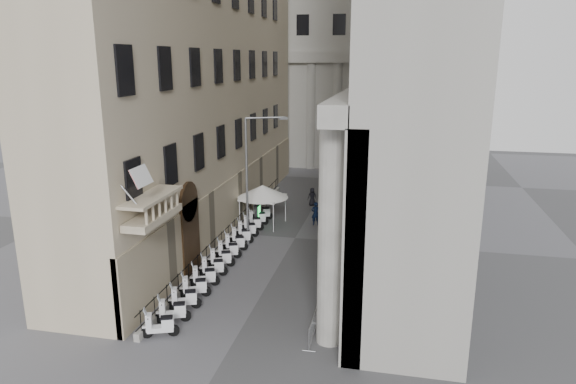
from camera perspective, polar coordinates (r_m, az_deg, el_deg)
name	(u,v)px	position (r m, az deg, el deg)	size (l,w,h in m)	color
far_building	(344,36)	(63.31, 6.24, 16.85)	(22.00, 10.00, 30.00)	#A5A29C
iron_fence	(233,239)	(36.92, -6.15, -5.24)	(0.30, 28.00, 1.40)	black
blue_awning	(361,214)	(42.86, 8.06, -2.46)	(1.60, 3.00, 3.00)	navy
flag	(153,332)	(25.89, -14.79, -14.81)	(1.00, 1.40, 8.20)	#9E0C11
scooter_0	(161,337)	(25.41, -13.92, -15.35)	(0.56, 1.40, 1.50)	white
scooter_1	(174,322)	(26.50, -12.57, -13.92)	(0.56, 1.40, 1.50)	white
scooter_2	(185,309)	(27.62, -11.35, -12.61)	(0.56, 1.40, 1.50)	white
scooter_3	(196,297)	(28.77, -10.23, -11.39)	(0.56, 1.40, 1.50)	white
scooter_4	(205,286)	(29.94, -9.21, -10.27)	(0.56, 1.40, 1.50)	white
scooter_5	(214,276)	(31.12, -8.28, -9.22)	(0.56, 1.40, 1.50)	white
scooter_6	(221,267)	(32.32, -7.41, -8.25)	(0.56, 1.40, 1.50)	white
scooter_7	(229,259)	(33.54, -6.61, -7.35)	(0.56, 1.40, 1.50)	white
scooter_8	(235,251)	(34.77, -5.88, -6.52)	(0.56, 1.40, 1.50)	white
scooter_9	(241,244)	(36.02, -5.19, -5.73)	(0.56, 1.40, 1.50)	white
scooter_10	(247,237)	(37.27, -4.55, -5.01)	(0.56, 1.40, 1.50)	white
scooter_11	(253,231)	(38.54, -3.96, -4.32)	(0.56, 1.40, 1.50)	white
scooter_12	(258,225)	(39.81, -3.40, -3.68)	(0.56, 1.40, 1.50)	white
scooter_13	(262,220)	(41.10, -2.88, -3.08)	(0.56, 1.40, 1.50)	white
barrier_0	(313,337)	(24.69, 2.82, -15.84)	(0.60, 2.40, 1.10)	#B4B6BC
barrier_1	(321,312)	(26.85, 3.72, -13.18)	(0.60, 2.40, 1.10)	#B4B6BC
barrier_2	(328,291)	(29.06, 4.47, -10.91)	(0.60, 2.40, 1.10)	#B4B6BC
barrier_3	(334,273)	(31.32, 5.10, -8.96)	(0.60, 2.40, 1.10)	#B4B6BC
barrier_4	(339,258)	(33.61, 5.64, -7.28)	(0.60, 2.40, 1.10)	#B4B6BC
barrier_5	(343,244)	(35.93, 6.11, -5.81)	(0.60, 2.40, 1.10)	#B4B6BC
barrier_6	(346,233)	(38.27, 6.51, -4.52)	(0.60, 2.40, 1.10)	#B4B6BC
barrier_7	(350,222)	(40.63, 6.87, -3.38)	(0.60, 2.40, 1.10)	#B4B6BC
security_tent	(261,191)	(39.34, -2.97, 0.10)	(3.89, 3.89, 3.16)	white
street_lamp	(252,170)	(34.51, -4.02, 2.50)	(2.70, 1.24, 8.78)	gray
info_kiosk	(258,214)	(39.58, -3.39, -2.48)	(0.28, 0.81, 1.71)	black
pedestrian_a	(316,214)	(39.55, 3.09, -2.41)	(0.67, 0.44, 1.84)	#0D1936
pedestrian_b	(336,206)	(42.06, 5.32, -1.55)	(0.79, 0.62, 1.63)	black
pedestrian_c	(312,197)	(44.73, 2.71, -0.54)	(0.78, 0.51, 1.59)	black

